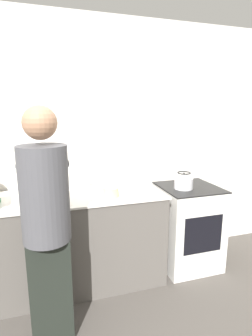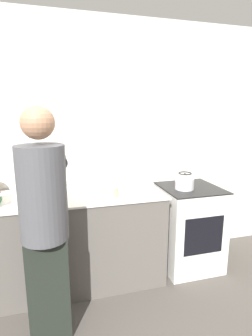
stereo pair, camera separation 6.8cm
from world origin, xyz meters
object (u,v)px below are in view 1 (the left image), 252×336
at_px(cutting_board, 49,198).
at_px(bowl_prep, 111,192).
at_px(oven, 187,226).
at_px(person, 46,220).
at_px(knife, 46,197).
at_px(kettle, 184,182).

height_order(cutting_board, bowl_prep, bowl_prep).
xyz_separation_m(oven, person, (-1.45, -0.57, 0.49)).
relative_size(knife, kettle, 1.19).
bearing_deg(knife, cutting_board, 17.16).
xyz_separation_m(knife, kettle, (1.35, -0.03, 0.04)).
bearing_deg(bowl_prep, cutting_board, 167.99).
relative_size(oven, bowl_prep, 6.23).
bearing_deg(oven, kettle, -158.04).
xyz_separation_m(person, kettle, (1.36, 0.53, 0.03)).
xyz_separation_m(cutting_board, bowl_prep, (0.54, -0.12, 0.03)).
distance_m(oven, knife, 1.52).
bearing_deg(knife, bowl_prep, 2.94).
height_order(person, bowl_prep, person).
relative_size(oven, cutting_board, 3.16).
bearing_deg(kettle, person, -158.72).
height_order(knife, bowl_prep, bowl_prep).
bearing_deg(kettle, cutting_board, 178.81).
relative_size(person, cutting_board, 6.08).
bearing_deg(knife, kettle, 13.24).
relative_size(kettle, bowl_prep, 1.34).
bearing_deg(bowl_prep, knife, 168.57).
height_order(kettle, bowl_prep, kettle).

